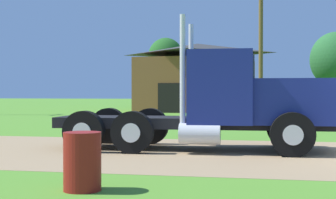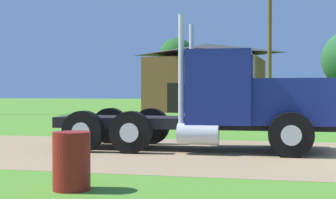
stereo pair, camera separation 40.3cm
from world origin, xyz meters
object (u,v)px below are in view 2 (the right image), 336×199
steel_barrel (72,161)px  utility_pole_far (269,47)px  shed_building (207,79)px  truck_foreground_white (229,104)px

steel_barrel → utility_pole_far: 23.35m
steel_barrel → utility_pole_far: size_ratio=0.11×
shed_building → steel_barrel: bearing=-85.5°
shed_building → truck_foreground_white: bearing=-80.6°
truck_foreground_white → steel_barrel: 6.05m
truck_foreground_white → shed_building: shed_building is taller
truck_foreground_white → steel_barrel: bearing=-108.1°
steel_barrel → truck_foreground_white: bearing=71.9°
shed_building → utility_pole_far: size_ratio=1.19×
shed_building → utility_pole_far: 10.46m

